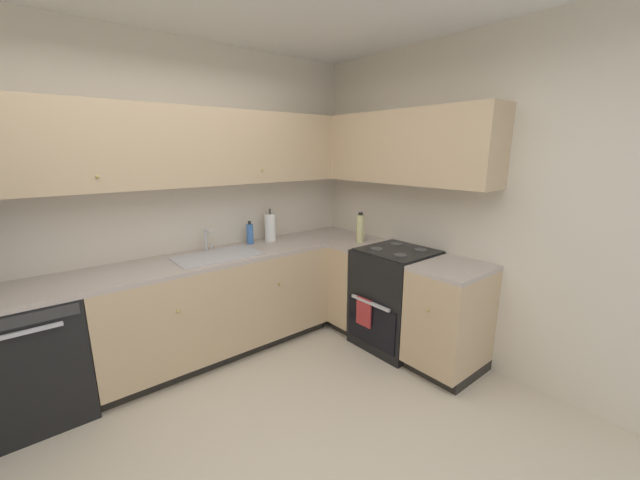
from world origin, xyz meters
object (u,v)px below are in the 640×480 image
at_px(dishwasher, 33,357).
at_px(soap_bottle, 250,234).
at_px(oil_bottle, 360,228).
at_px(oven_range, 396,297).
at_px(paper_towel_roll, 270,227).

relative_size(dishwasher, soap_bottle, 3.94).
bearing_deg(oil_bottle, dishwasher, 170.50).
height_order(oven_range, paper_towel_roll, paper_towel_roll).
bearing_deg(dishwasher, paper_towel_roll, 4.65).
distance_m(soap_bottle, oil_bottle, 1.07).
bearing_deg(oil_bottle, oven_range, -87.72).
bearing_deg(paper_towel_roll, soap_bottle, 174.75).
bearing_deg(soap_bottle, paper_towel_roll, -5.25).
relative_size(paper_towel_roll, oil_bottle, 1.13).
distance_m(dishwasher, soap_bottle, 1.86).
bearing_deg(soap_bottle, oil_bottle, -35.39).
bearing_deg(paper_towel_roll, dishwasher, -175.35).
bearing_deg(oil_bottle, soap_bottle, 144.61).
relative_size(oven_range, soap_bottle, 4.78).
bearing_deg(oil_bottle, paper_towel_roll, 137.52).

